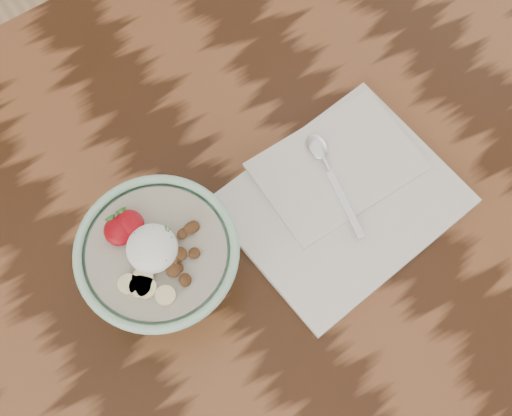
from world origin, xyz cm
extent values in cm
cube|color=black|center=(0.00, 0.00, 73.00)|extent=(160.00, 90.00, 4.00)
cylinder|color=#9BD1AF|center=(-8.53, -1.80, 75.60)|extent=(8.47, 8.47, 1.21)
torus|color=#9BD1AF|center=(-8.53, -1.80, 85.48)|extent=(19.25, 19.25, 1.11)
cylinder|color=#BBB49B|center=(-8.53, -1.80, 84.88)|extent=(16.33, 16.33, 1.01)
ellipsoid|color=white|center=(-8.79, -1.60, 86.53)|extent=(5.97, 5.97, 3.28)
ellipsoid|color=maroon|center=(-9.69, 1.40, 86.17)|extent=(2.87, 3.16, 1.58)
cone|color=#286623|center=(-9.69, 2.69, 86.47)|extent=(1.40, 1.03, 1.52)
ellipsoid|color=maroon|center=(-9.51, 2.46, 86.31)|extent=(3.37, 3.71, 1.85)
cone|color=#286623|center=(-9.51, 3.98, 86.61)|extent=(1.40, 1.03, 1.52)
ellipsoid|color=maroon|center=(-10.99, 2.39, 86.30)|extent=(3.35, 3.69, 1.84)
cone|color=#286623|center=(-10.99, 3.90, 86.60)|extent=(1.40, 1.03, 1.52)
cylinder|color=beige|center=(-11.44, -3.89, 85.78)|extent=(2.46, 2.46, 0.70)
cylinder|color=beige|center=(-11.64, -5.02, 85.78)|extent=(2.40, 2.40, 0.70)
cylinder|color=beige|center=(-12.14, -4.51, 85.78)|extent=(2.50, 2.50, 0.70)
cylinder|color=beige|center=(-13.12, -3.55, 85.78)|extent=(2.40, 2.40, 0.70)
cylinder|color=beige|center=(-10.28, -6.95, 85.78)|extent=(2.31, 2.31, 0.70)
ellipsoid|color=#59331A|center=(-7.34, -3.82, 86.03)|extent=(1.70, 2.09, 1.20)
ellipsoid|color=#59331A|center=(-8.02, -4.96, 86.02)|extent=(1.96, 1.85, 1.07)
ellipsoid|color=#59331A|center=(-6.49, -3.70, 86.01)|extent=(2.44, 2.45, 0.96)
ellipsoid|color=#59331A|center=(-3.36, -1.68, 85.88)|extent=(1.50, 1.54, 1.00)
ellipsoid|color=#59331A|center=(-4.93, -1.74, 85.88)|extent=(1.82, 1.72, 0.77)
ellipsoid|color=#59331A|center=(-5.01, -4.50, 85.86)|extent=(1.78, 1.79, 1.00)
ellipsoid|color=#59331A|center=(-3.75, -1.74, 86.03)|extent=(2.03, 1.71, 1.00)
ellipsoid|color=#59331A|center=(-7.44, -4.99, 85.81)|extent=(1.54, 1.60, 0.67)
ellipsoid|color=#59331A|center=(-7.52, -6.65, 85.95)|extent=(1.79, 1.93, 1.29)
cylinder|color=#3C8337|center=(-8.40, -0.73, 87.38)|extent=(0.23, 1.48, 0.23)
cylinder|color=#3C8337|center=(-6.37, -0.87, 87.38)|extent=(0.51, 1.15, 0.22)
cylinder|color=#3C8337|center=(-6.91, -2.40, 87.38)|extent=(1.34, 1.09, 0.23)
cylinder|color=#3C8337|center=(-8.54, -1.64, 87.38)|extent=(0.41, 1.26, 0.22)
cylinder|color=#3C8337|center=(-8.28, -3.16, 87.38)|extent=(0.24, 1.29, 0.22)
cylinder|color=#3C8337|center=(-9.28, -0.40, 87.38)|extent=(0.62, 1.12, 0.22)
cylinder|color=#3C8337|center=(-6.32, -1.15, 87.38)|extent=(1.03, 0.57, 0.22)
cylinder|color=#3C8337|center=(-7.22, -0.86, 87.38)|extent=(0.83, 0.88, 0.22)
cylinder|color=#3C8337|center=(-8.57, -3.54, 87.38)|extent=(0.94, 1.10, 0.22)
cylinder|color=#3C8337|center=(-9.82, 0.30, 87.38)|extent=(0.72, 1.05, 0.22)
cylinder|color=#3C8337|center=(-7.82, 0.39, 87.38)|extent=(1.21, 0.44, 0.22)
cube|color=white|center=(16.16, -5.97, 75.55)|extent=(31.06, 26.17, 1.10)
cube|color=white|center=(18.36, -1.55, 76.44)|extent=(21.04, 14.44, 0.66)
cube|color=silver|center=(15.89, -6.72, 76.92)|extent=(2.83, 10.17, 0.31)
cylinder|color=silver|center=(17.07, -0.43, 77.08)|extent=(1.10, 2.72, 0.62)
ellipsoid|color=silver|center=(17.54, 2.07, 77.19)|extent=(3.40, 4.48, 0.84)
camera|label=1|loc=(-12.57, -28.96, 163.50)|focal=50.00mm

